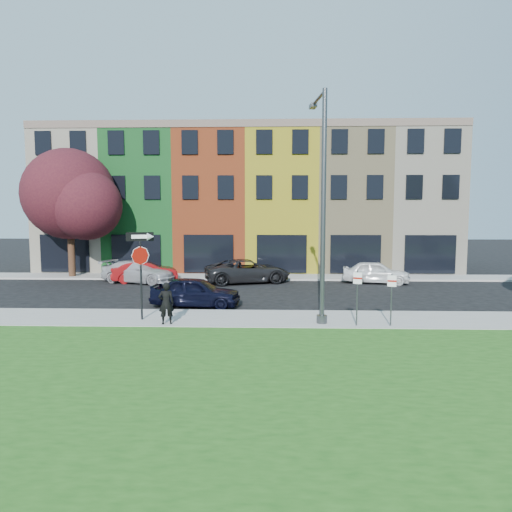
{
  "coord_description": "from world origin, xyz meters",
  "views": [
    {
      "loc": [
        -0.73,
        -14.82,
        4.29
      ],
      "look_at": [
        -1.35,
        4.0,
        2.5
      ],
      "focal_mm": 32.0,
      "sensor_mm": 36.0,
      "label": 1
    }
  ],
  "objects_px": {
    "stop_sign": "(140,258)",
    "sedan_near": "(196,292)",
    "man": "(166,303)",
    "street_lamp": "(322,208)"
  },
  "relations": [
    {
      "from": "stop_sign",
      "to": "sedan_near",
      "type": "relative_size",
      "value": 0.82
    },
    {
      "from": "sedan_near",
      "to": "stop_sign",
      "type": "bearing_deg",
      "value": 156.68
    },
    {
      "from": "stop_sign",
      "to": "man",
      "type": "distance_m",
      "value": 2.1
    },
    {
      "from": "man",
      "to": "sedan_near",
      "type": "bearing_deg",
      "value": -110.72
    },
    {
      "from": "stop_sign",
      "to": "sedan_near",
      "type": "xyz_separation_m",
      "value": [
        1.63,
        3.02,
        -1.85
      ]
    },
    {
      "from": "man",
      "to": "sedan_near",
      "type": "xyz_separation_m",
      "value": [
        0.5,
        3.71,
        -0.22
      ]
    },
    {
      "from": "man",
      "to": "street_lamp",
      "type": "relative_size",
      "value": 0.18
    },
    {
      "from": "man",
      "to": "sedan_near",
      "type": "height_order",
      "value": "man"
    },
    {
      "from": "street_lamp",
      "to": "stop_sign",
      "type": "bearing_deg",
      "value": 172.22
    },
    {
      "from": "stop_sign",
      "to": "man",
      "type": "height_order",
      "value": "stop_sign"
    }
  ]
}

